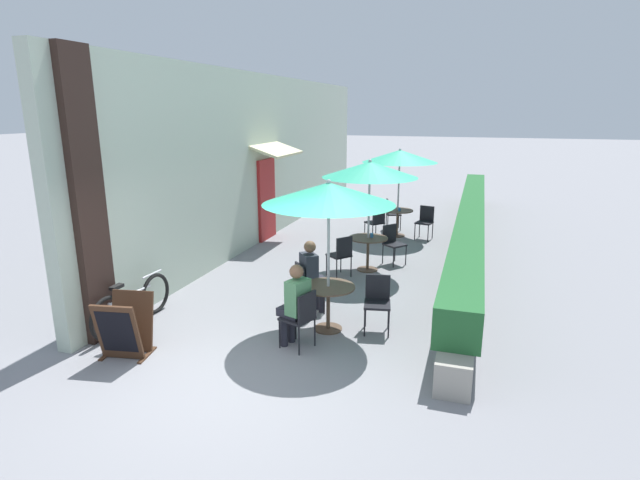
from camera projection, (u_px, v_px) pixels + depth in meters
The scene contains 23 objects.
ground_plane at pixel (226, 381), 6.32m from camera, with size 120.00×120.00×0.00m, color gray.
cafe_facade_wall at pixel (270, 157), 13.40m from camera, with size 0.98×15.18×4.20m.
planter_hedge at pixel (470, 227), 12.27m from camera, with size 0.60×14.18×1.01m.
patio_table_near at pixel (328, 297), 7.68m from camera, with size 0.83×0.83×0.72m.
patio_umbrella_near at pixel (329, 194), 7.27m from camera, with size 1.97×1.97×2.36m.
cafe_chair_near_left at pixel (301, 315), 7.06m from camera, with size 0.51×0.51×0.87m.
seated_patron_near_left at pixel (295, 302), 7.08m from camera, with size 0.48×0.43×1.25m.
cafe_chair_near_right at pixel (377, 299), 7.67m from camera, with size 0.47×0.47×0.87m.
cafe_chair_near_back at pixel (306, 284), 8.33m from camera, with size 0.56×0.56×0.87m.
seated_patron_near_back at pixel (312, 273), 8.33m from camera, with size 0.51×0.50×1.25m.
patio_table_mid at pixel (368, 246), 10.56m from camera, with size 0.83×0.83×0.72m.
patio_umbrella_mid at pixel (370, 170), 10.15m from camera, with size 1.97×1.97×2.36m.
cafe_chair_mid_left at pixel (341, 253), 10.11m from camera, with size 0.56×0.56×0.87m.
cafe_chair_mid_right at pixel (392, 241), 11.03m from camera, with size 0.56×0.56×0.87m.
coffee_cup_mid at pixel (372, 235), 10.53m from camera, with size 0.07×0.07×0.09m.
patio_table_far at pixel (397, 216), 13.45m from camera, with size 0.83×0.83×0.72m.
patio_umbrella_far at pixel (400, 156), 13.04m from camera, with size 1.97×1.97×2.36m.
cafe_chair_far_left at pixel (376, 221), 13.03m from camera, with size 0.57×0.57×0.87m.
cafe_chair_far_right at pixel (425, 220), 13.15m from camera, with size 0.48×0.48×0.87m.
cafe_chair_far_back at pixel (391, 212), 14.18m from camera, with size 0.50×0.50×0.87m.
coffee_cup_far at pixel (399, 209), 13.24m from camera, with size 0.07×0.07×0.09m.
bicycle_leaning at pixel (133, 304), 7.87m from camera, with size 0.14×1.79×0.78m.
menu_board at pixel (125, 327), 6.90m from camera, with size 0.71×0.72×0.85m.
Camera 1 is at (2.86, -5.02, 3.34)m, focal length 28.00 mm.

